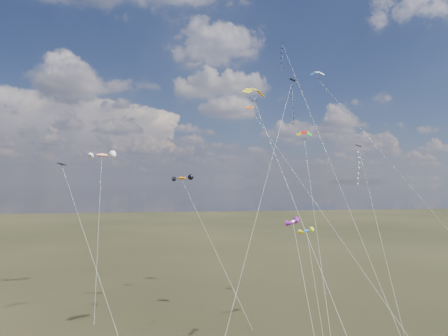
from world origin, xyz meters
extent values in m
cube|color=black|center=(10.19, 21.28, 31.50)|extent=(0.93, 1.00, 0.41)
cylinder|color=silver|center=(3.28, 11.52, 15.75)|extent=(13.86, 19.55, 31.52)
cube|color=#0F1943|center=(10.63, 27.38, 38.87)|extent=(0.86, 0.81, 0.34)
cylinder|color=silver|center=(12.36, 13.60, 19.44)|extent=(3.49, 27.57, 38.88)
cube|color=black|center=(-19.55, 17.97, 19.35)|extent=(1.24, 1.25, 0.33)
cylinder|color=silver|center=(-15.10, 12.21, 9.68)|extent=(8.93, 11.55, 19.37)
cube|color=#090B4A|center=(19.77, 20.98, 22.38)|extent=(1.00, 1.03, 0.35)
cylinder|color=silver|center=(17.58, 11.92, 11.19)|extent=(4.40, 18.14, 22.40)
cube|color=#E85412|center=(2.40, 13.81, 26.02)|extent=(1.10, 1.03, 0.42)
cylinder|color=silver|center=(8.84, 5.82, 13.01)|extent=(12.90, 16.02, 26.03)
cylinder|color=silver|center=(4.04, -0.35, 13.43)|extent=(4.85, 17.30, 26.87)
cylinder|color=silver|center=(21.80, 11.60, 16.83)|extent=(13.21, 25.82, 33.68)
cylinder|color=silver|center=(7.64, 6.25, 11.71)|extent=(4.32, 18.93, 23.44)
ellipsoid|color=orange|center=(-5.00, 24.06, 17.76)|extent=(2.98, 1.76, 0.96)
cylinder|color=silver|center=(-1.13, 18.82, 8.88)|extent=(7.78, 10.50, 17.77)
cube|color=#332316|center=(2.74, 13.59, 0.06)|extent=(0.10, 0.10, 0.12)
ellipsoid|color=white|center=(5.50, 7.53, 13.21)|extent=(1.94, 2.48, 0.71)
cylinder|color=silver|center=(5.18, 2.62, 6.61)|extent=(0.66, 9.85, 13.23)
ellipsoid|color=#F13F18|center=(-17.12, 33.16, 21.47)|extent=(3.88, 2.30, 1.42)
cylinder|color=silver|center=(-16.42, 25.80, 10.74)|extent=(1.44, 14.75, 21.49)
cube|color=#332316|center=(-15.71, 18.43, 0.06)|extent=(0.10, 0.10, 0.12)
ellipsoid|color=#1261B4|center=(9.94, 15.45, 11.23)|extent=(2.17, 1.77, 0.76)
cylinder|color=silver|center=(9.20, 10.90, 5.61)|extent=(1.50, 9.11, 11.24)
camera|label=1|loc=(-7.83, -31.78, 17.24)|focal=32.00mm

